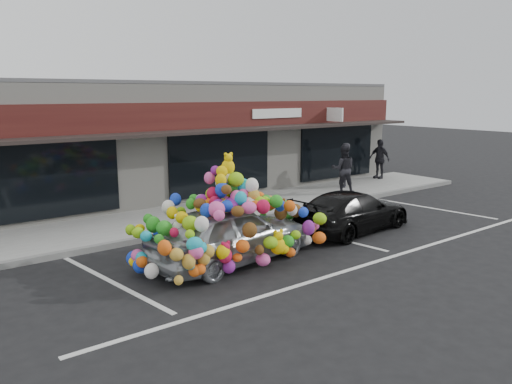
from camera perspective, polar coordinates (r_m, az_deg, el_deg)
ground at (r=12.31m, az=-1.65°, el=-7.25°), size 90.00×90.00×0.00m
shop_building at (r=19.26m, az=-16.53°, el=5.59°), size 24.00×7.20×4.31m
sidewalk at (r=15.59m, az=-10.25°, el=-3.16°), size 26.00×3.00×0.15m
kerb at (r=14.31m, az=-7.50°, el=-4.38°), size 26.00×0.18×0.16m
parking_stripe_left at (r=11.05m, az=-16.10°, el=-9.87°), size 0.73×4.37×0.01m
parking_stripe_mid at (r=14.18m, az=7.15°, el=-4.81°), size 0.73×4.37×0.01m
parking_stripe_right at (r=18.27m, az=19.39°, el=-1.74°), size 0.73×4.37×0.01m
lane_line at (r=12.01m, az=12.80°, el=-8.00°), size 14.00×0.12×0.01m
toy_car at (r=11.60m, az=-2.99°, el=-3.95°), size 2.99×4.58×2.55m
black_sedan at (r=14.52m, az=10.95°, el=-2.18°), size 2.02×4.17×1.17m
pedestrian_a at (r=20.51m, az=10.06°, el=3.04°), size 0.77×0.75×1.79m
pedestrian_b at (r=19.30m, az=9.94°, el=2.61°), size 1.13×1.10×1.83m
pedestrian_c at (r=22.95m, az=13.91°, el=3.70°), size 1.05×0.48×1.75m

